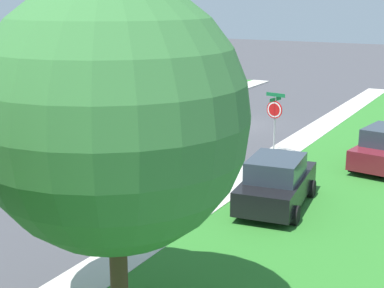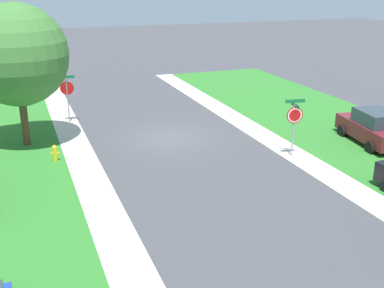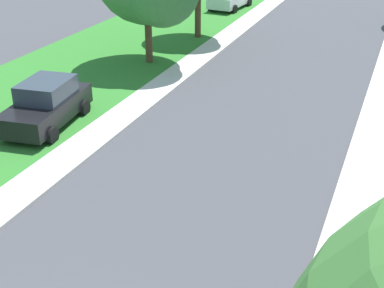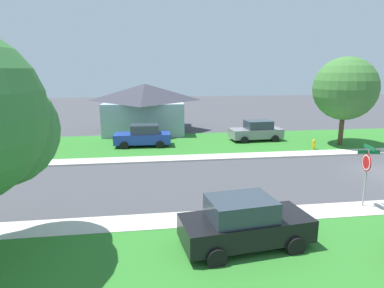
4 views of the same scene
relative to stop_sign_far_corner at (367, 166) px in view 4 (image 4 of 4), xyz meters
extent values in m
cube|color=beige|center=(9.15, 7.18, -1.84)|extent=(1.40, 56.00, 0.10)
cube|color=#2D7528|center=(13.85, 7.18, -1.85)|extent=(8.00, 56.00, 0.08)
cube|color=beige|center=(-0.25, 7.18, -1.84)|extent=(1.40, 56.00, 0.10)
cylinder|color=#9E9EA3|center=(0.00, -0.03, -0.59)|extent=(0.07, 0.07, 2.60)
cylinder|color=red|center=(0.00, 0.02, 0.16)|extent=(0.75, 0.16, 0.76)
cylinder|color=white|center=(0.01, 0.04, 0.16)|extent=(0.66, 0.12, 0.67)
cylinder|color=red|center=(0.01, 0.04, 0.16)|extent=(0.54, 0.10, 0.55)
cube|color=#146B38|center=(0.00, -0.03, 0.80)|extent=(0.91, 0.18, 0.16)
cube|color=#146B38|center=(0.00, -0.03, 0.61)|extent=(0.18, 0.91, 0.16)
cube|color=#1E6033|center=(13.01, 18.66, -1.19)|extent=(1.93, 4.35, 0.76)
cube|color=#2D3842|center=(13.00, 18.46, -0.47)|extent=(1.67, 2.15, 0.68)
cylinder|color=black|center=(13.95, 19.96, -1.57)|extent=(0.26, 0.65, 0.64)
cylinder|color=black|center=(12.07, 17.35, -1.57)|extent=(0.26, 0.65, 0.64)
cylinder|color=black|center=(13.87, 17.30, -1.57)|extent=(0.26, 0.65, 0.64)
cube|color=gray|center=(13.97, 0.08, -1.19)|extent=(2.08, 4.41, 0.76)
cube|color=#2D3842|center=(13.98, -0.12, -0.47)|extent=(1.74, 2.20, 0.68)
cylinder|color=black|center=(12.98, 1.35, -1.57)|extent=(0.28, 0.65, 0.64)
cylinder|color=black|center=(14.77, 1.47, -1.57)|extent=(0.28, 0.65, 0.64)
cylinder|color=black|center=(13.16, -1.31, -1.57)|extent=(0.28, 0.65, 0.64)
cylinder|color=black|center=(14.95, -1.19, -1.57)|extent=(0.28, 0.65, 0.64)
cube|color=black|center=(-2.43, 5.98, -1.19)|extent=(2.32, 4.49, 0.76)
cube|color=#2D3842|center=(-2.45, 6.18, -0.47)|extent=(1.85, 2.28, 0.68)
cylinder|color=black|center=(-1.37, 4.77, -1.57)|extent=(0.32, 0.66, 0.64)
cylinder|color=black|center=(-3.15, 4.54, -1.57)|extent=(0.32, 0.66, 0.64)
cylinder|color=black|center=(-1.70, 7.41, -1.57)|extent=(0.32, 0.66, 0.64)
cylinder|color=black|center=(-3.48, 7.19, -1.57)|extent=(0.32, 0.66, 0.64)
cube|color=#1E389E|center=(13.16, 9.50, -1.19)|extent=(1.90, 4.34, 0.76)
cube|color=#2D3842|center=(13.16, 9.30, -0.47)|extent=(1.65, 2.14, 0.68)
cylinder|color=black|center=(12.29, 10.85, -1.57)|extent=(0.26, 0.65, 0.64)
cylinder|color=black|center=(14.09, 10.81, -1.57)|extent=(0.26, 0.65, 0.64)
cylinder|color=black|center=(12.23, 8.19, -1.57)|extent=(0.26, 0.65, 0.64)
cylinder|color=black|center=(14.03, 8.14, -1.57)|extent=(0.26, 0.65, 0.64)
cylinder|color=#4C3823|center=(11.37, -5.99, -0.48)|extent=(0.36, 0.36, 2.81)
sphere|color=#3E7533|center=(11.37, -5.99, 2.60)|extent=(4.79, 4.79, 4.79)
sphere|color=#3E7533|center=(12.45, -6.70, 2.00)|extent=(3.35, 3.35, 3.35)
sphere|color=#377437|center=(-1.16, 13.75, 2.06)|extent=(3.60, 3.60, 3.60)
cube|color=#93A3B2|center=(20.40, 9.20, -0.39)|extent=(8.84, 7.71, 3.00)
pyramid|color=#33333D|center=(20.40, 9.20, 1.91)|extent=(9.47, 8.35, 1.60)
cube|color=#51331E|center=(20.62, 12.81, -0.84)|extent=(1.00, 0.12, 2.10)
cylinder|color=gold|center=(10.28, -3.18, -1.54)|extent=(0.22, 0.22, 0.70)
sphere|color=gold|center=(10.28, -3.18, -1.17)|extent=(0.22, 0.22, 0.22)
cylinder|color=gold|center=(10.14, -3.18, -1.44)|extent=(0.10, 0.08, 0.08)
cylinder|color=gold|center=(10.42, -3.18, -1.44)|extent=(0.10, 0.08, 0.08)
camera|label=1|loc=(-8.67, 22.93, 4.87)|focal=53.58mm
camera|label=2|loc=(11.59, 18.03, 6.03)|focal=45.34mm
camera|label=3|loc=(9.71, -9.46, 6.57)|focal=50.84mm
camera|label=4|loc=(-12.17, 9.15, 3.93)|focal=30.77mm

